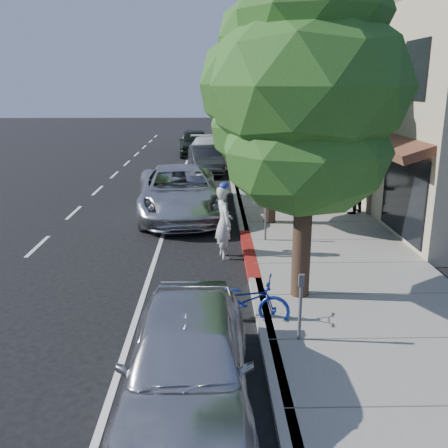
{
  "coord_description": "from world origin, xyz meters",
  "views": [
    {
      "loc": [
        -1.0,
        -12.15,
        4.64
      ],
      "look_at": [
        -0.74,
        -0.48,
        1.35
      ],
      "focal_mm": 40.0,
      "sensor_mm": 36.0,
      "label": 1
    }
  ],
  "objects_px": {
    "dark_suv_far": "(195,142)",
    "white_pickup": "(209,152)",
    "silver_suv": "(180,192)",
    "near_car_a": "(187,360)",
    "pedestrian": "(353,190)",
    "street_tree_5": "(237,87)",
    "street_tree_1": "(273,88)",
    "street_tree_2": "(256,87)",
    "cyclist": "(224,222)",
    "street_tree_0": "(308,92)",
    "bicycle": "(244,300)",
    "dark_sedan": "(206,160)",
    "street_tree_3": "(247,86)",
    "street_tree_4": "(241,87)"
  },
  "relations": [
    {
      "from": "dark_suv_far",
      "to": "white_pickup",
      "type": "bearing_deg",
      "value": -80.2
    },
    {
      "from": "dark_suv_far",
      "to": "silver_suv",
      "type": "bearing_deg",
      "value": -93.03
    },
    {
      "from": "near_car_a",
      "to": "white_pickup",
      "type": "bearing_deg",
      "value": 89.79
    },
    {
      "from": "pedestrian",
      "to": "near_car_a",
      "type": "bearing_deg",
      "value": 23.14
    },
    {
      "from": "street_tree_5",
      "to": "street_tree_1",
      "type": "bearing_deg",
      "value": -90.0
    },
    {
      "from": "street_tree_2",
      "to": "dark_suv_far",
      "type": "relative_size",
      "value": 1.45
    },
    {
      "from": "pedestrian",
      "to": "street_tree_1",
      "type": "bearing_deg",
      "value": -20.18
    },
    {
      "from": "silver_suv",
      "to": "cyclist",
      "type": "bearing_deg",
      "value": -78.06
    },
    {
      "from": "street_tree_0",
      "to": "bicycle",
      "type": "relative_size",
      "value": 3.85
    },
    {
      "from": "dark_sedan",
      "to": "pedestrian",
      "type": "distance_m",
      "value": 10.79
    },
    {
      "from": "street_tree_2",
      "to": "near_car_a",
      "type": "relative_size",
      "value": 1.58
    },
    {
      "from": "bicycle",
      "to": "pedestrian",
      "type": "relative_size",
      "value": 1.08
    },
    {
      "from": "street_tree_3",
      "to": "silver_suv",
      "type": "relative_size",
      "value": 1.15
    },
    {
      "from": "street_tree_2",
      "to": "dark_suv_far",
      "type": "distance_m",
      "value": 12.45
    },
    {
      "from": "street_tree_4",
      "to": "near_car_a",
      "type": "height_order",
      "value": "street_tree_4"
    },
    {
      "from": "cyclist",
      "to": "street_tree_0",
      "type": "bearing_deg",
      "value": -165.62
    },
    {
      "from": "street_tree_0",
      "to": "silver_suv",
      "type": "bearing_deg",
      "value": 112.46
    },
    {
      "from": "street_tree_2",
      "to": "bicycle",
      "type": "distance_m",
      "value": 13.66
    },
    {
      "from": "dark_sedan",
      "to": "dark_suv_far",
      "type": "height_order",
      "value": "dark_suv_far"
    },
    {
      "from": "street_tree_5",
      "to": "near_car_a",
      "type": "relative_size",
      "value": 1.57
    },
    {
      "from": "cyclist",
      "to": "white_pickup",
      "type": "height_order",
      "value": "cyclist"
    },
    {
      "from": "silver_suv",
      "to": "near_car_a",
      "type": "bearing_deg",
      "value": -92.09
    },
    {
      "from": "cyclist",
      "to": "bicycle",
      "type": "xyz_separation_m",
      "value": [
        0.3,
        -3.93,
        -0.51
      ]
    },
    {
      "from": "silver_suv",
      "to": "street_tree_3",
      "type": "bearing_deg",
      "value": 67.33
    },
    {
      "from": "cyclist",
      "to": "dark_sedan",
      "type": "distance_m",
      "value": 13.59
    },
    {
      "from": "dark_sedan",
      "to": "pedestrian",
      "type": "height_order",
      "value": "pedestrian"
    },
    {
      "from": "street_tree_2",
      "to": "cyclist",
      "type": "height_order",
      "value": "street_tree_2"
    },
    {
      "from": "street_tree_1",
      "to": "dark_suv_far",
      "type": "height_order",
      "value": "street_tree_1"
    },
    {
      "from": "street_tree_3",
      "to": "street_tree_4",
      "type": "height_order",
      "value": "street_tree_3"
    },
    {
      "from": "dark_suv_far",
      "to": "street_tree_3",
      "type": "bearing_deg",
      "value": -63.62
    },
    {
      "from": "bicycle",
      "to": "white_pickup",
      "type": "height_order",
      "value": "white_pickup"
    },
    {
      "from": "street_tree_3",
      "to": "pedestrian",
      "type": "distance_m",
      "value": 11.82
    },
    {
      "from": "street_tree_4",
      "to": "silver_suv",
      "type": "xyz_separation_m",
      "value": [
        -3.1,
        -16.5,
        -3.56
      ]
    },
    {
      "from": "street_tree_5",
      "to": "dark_suv_far",
      "type": "height_order",
      "value": "street_tree_5"
    },
    {
      "from": "street_tree_1",
      "to": "dark_sedan",
      "type": "relative_size",
      "value": 1.69
    },
    {
      "from": "street_tree_0",
      "to": "street_tree_3",
      "type": "distance_m",
      "value": 18.0
    },
    {
      "from": "street_tree_0",
      "to": "near_car_a",
      "type": "height_order",
      "value": "street_tree_0"
    },
    {
      "from": "dark_suv_far",
      "to": "street_tree_1",
      "type": "bearing_deg",
      "value": -82.98
    },
    {
      "from": "street_tree_4",
      "to": "white_pickup",
      "type": "distance_m",
      "value": 6.43
    },
    {
      "from": "street_tree_2",
      "to": "street_tree_3",
      "type": "relative_size",
      "value": 1.0
    },
    {
      "from": "cyclist",
      "to": "dark_suv_far",
      "type": "distance_m",
      "value": 20.63
    },
    {
      "from": "near_car_a",
      "to": "pedestrian",
      "type": "distance_m",
      "value": 12.15
    },
    {
      "from": "street_tree_3",
      "to": "pedestrian",
      "type": "xyz_separation_m",
      "value": [
        3.1,
        -10.85,
        -3.52
      ]
    },
    {
      "from": "street_tree_3",
      "to": "street_tree_5",
      "type": "bearing_deg",
      "value": 90.0
    },
    {
      "from": "street_tree_5",
      "to": "pedestrian",
      "type": "distance_m",
      "value": 23.3
    },
    {
      "from": "white_pickup",
      "to": "near_car_a",
      "type": "bearing_deg",
      "value": -95.54
    },
    {
      "from": "dark_suv_far",
      "to": "near_car_a",
      "type": "relative_size",
      "value": 1.09
    },
    {
      "from": "street_tree_3",
      "to": "bicycle",
      "type": "distance_m",
      "value": 19.47
    },
    {
      "from": "street_tree_2",
      "to": "street_tree_3",
      "type": "distance_m",
      "value": 6.0
    },
    {
      "from": "street_tree_0",
      "to": "street_tree_4",
      "type": "bearing_deg",
      "value": 90.0
    }
  ]
}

